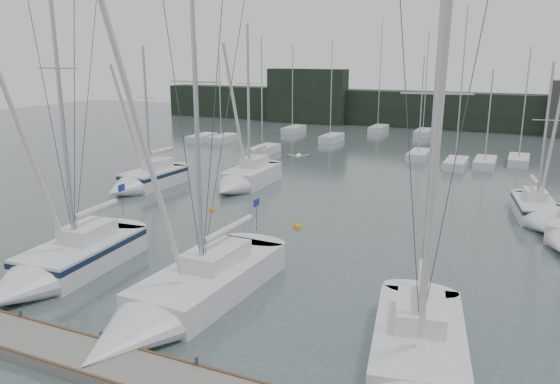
{
  "coord_description": "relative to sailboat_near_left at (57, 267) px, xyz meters",
  "views": [
    {
      "loc": [
        11.07,
        -17.27,
        10.24
      ],
      "look_at": [
        0.82,
        5.0,
        4.0
      ],
      "focal_mm": 35.0,
      "sensor_mm": 36.0,
      "label": 1
    }
  ],
  "objects": [
    {
      "name": "sailboat_near_center",
      "position": [
        7.12,
        -0.76,
        -0.08
      ],
      "size": [
        3.68,
        12.0,
        15.64
      ],
      "rotation": [
        0.0,
        0.0,
        -0.03
      ],
      "color": "silver",
      "rests_on": "ground"
    },
    {
      "name": "ground",
      "position": [
        8.21,
        0.16,
        -0.65
      ],
      "size": [
        160.0,
        160.0,
        0.0
      ],
      "primitive_type": "plane",
      "color": "#404E4D",
      "rests_on": "ground"
    },
    {
      "name": "buoy_c",
      "position": [
        0.36,
        12.98,
        -0.65
      ],
      "size": [
        0.51,
        0.51,
        0.51
      ],
      "primitive_type": "sphere",
      "color": "orange",
      "rests_on": "ground"
    },
    {
      "name": "buoy_a",
      "position": [
        7.06,
        11.93,
        -0.65
      ],
      "size": [
        0.57,
        0.57,
        0.57
      ],
      "primitive_type": "sphere",
      "color": "orange",
      "rests_on": "ground"
    },
    {
      "name": "sailboat_near_left",
      "position": [
        0.0,
        0.0,
        0.0
      ],
      "size": [
        3.81,
        9.82,
        16.23
      ],
      "rotation": [
        0.0,
        0.0,
        0.08
      ],
      "color": "silver",
      "rests_on": "ground"
    },
    {
      "name": "far_treeline",
      "position": [
        8.21,
        62.16,
        1.85
      ],
      "size": [
        90.0,
        4.0,
        5.0
      ],
      "primitive_type": "cube",
      "color": "black",
      "rests_on": "ground"
    },
    {
      "name": "sailboat_mid_a",
      "position": [
        -7.51,
        15.68,
        0.01
      ],
      "size": [
        3.08,
        7.8,
        11.64
      ],
      "rotation": [
        0.0,
        0.0,
        -0.04
      ],
      "color": "silver",
      "rests_on": "ground"
    },
    {
      "name": "sailboat_near_right",
      "position": [
        16.93,
        -1.79,
        -0.08
      ],
      "size": [
        4.65,
        9.97,
        15.4
      ],
      "rotation": [
        0.0,
        0.0,
        0.18
      ],
      "color": "silver",
      "rests_on": "ground"
    },
    {
      "name": "sailboat_mid_b",
      "position": [
        -0.69,
        19.36,
        -0.01
      ],
      "size": [
        3.06,
        8.35,
        13.32
      ],
      "rotation": [
        0.0,
        0.0,
        0.03
      ],
      "color": "silver",
      "rests_on": "ground"
    },
    {
      "name": "mast_forest",
      "position": [
        12.54,
        41.76,
        -0.16
      ],
      "size": [
        51.71,
        26.62,
        14.81
      ],
      "color": "silver",
      "rests_on": "ground"
    },
    {
      "name": "dock",
      "position": [
        8.21,
        -4.84,
        -0.45
      ],
      "size": [
        24.0,
        2.0,
        0.4
      ],
      "primitive_type": "cube",
      "color": "slate",
      "rests_on": "ground"
    },
    {
      "name": "far_building_left",
      "position": [
        -11.79,
        60.16,
        3.35
      ],
      "size": [
        12.0,
        3.0,
        8.0
      ],
      "primitive_type": "cube",
      "color": "black",
      "rests_on": "ground"
    },
    {
      "name": "sailboat_mid_d",
      "position": [
        20.32,
        19.16,
        -0.12
      ],
      "size": [
        3.54,
        7.56,
        10.51
      ],
      "rotation": [
        0.0,
        0.0,
        0.17
      ],
      "color": "silver",
      "rests_on": "ground"
    },
    {
      "name": "seagull",
      "position": [
        10.63,
        3.53,
        5.46
      ],
      "size": [
        0.89,
        0.51,
        0.18
      ],
      "rotation": [
        0.0,
        0.0,
        0.44
      ],
      "color": "white",
      "rests_on": "ground"
    }
  ]
}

